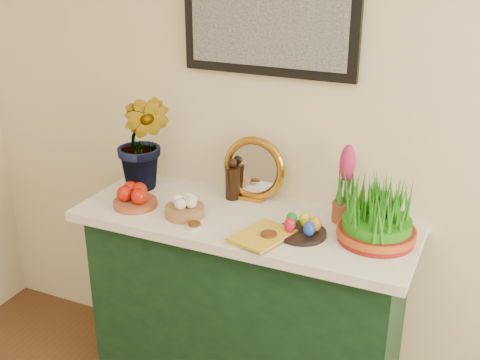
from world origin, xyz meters
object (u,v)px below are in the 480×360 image
at_px(mirror, 254,169).
at_px(book, 245,229).
at_px(sideboard, 245,312).
at_px(wheatgrass_sabzeh, 378,215).
at_px(hyacinth_green, 143,126).

xyz_separation_m(mirror, book, (0.10, -0.31, -0.12)).
height_order(sideboard, mirror, mirror).
xyz_separation_m(sideboard, wheatgrass_sabzeh, (0.53, 0.01, 0.57)).
bearing_deg(wheatgrass_sabzeh, hyacinth_green, 176.26).
distance_m(mirror, wheatgrass_sabzeh, 0.60).
height_order(sideboard, wheatgrass_sabzeh, wheatgrass_sabzeh).
relative_size(mirror, book, 1.24).
distance_m(sideboard, hyacinth_green, 0.93).
xyz_separation_m(book, wheatgrass_sabzeh, (0.48, 0.14, 0.09)).
bearing_deg(sideboard, hyacinth_green, 171.07).
bearing_deg(mirror, hyacinth_green, -168.57).
height_order(sideboard, book, book).
bearing_deg(book, hyacinth_green, 176.24).
height_order(sideboard, hyacinth_green, hyacinth_green).
relative_size(book, wheatgrass_sabzeh, 0.77).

